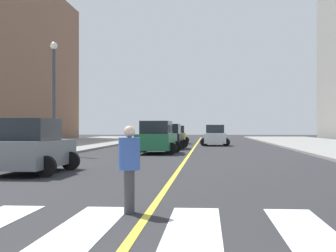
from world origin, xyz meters
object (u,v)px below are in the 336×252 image
object	(u,v)px
car_green_fifth	(157,138)
street_lamp	(54,87)
car_yellow_second	(177,135)
car_gray_fourth	(31,148)
pedestrian_crossing	(129,165)
car_black_third	(169,137)
car_white_nearest	(215,136)

from	to	relation	value
car_green_fifth	street_lamp	bearing A→B (deg)	-160.39
street_lamp	car_green_fifth	bearing A→B (deg)	17.02
car_yellow_second	car_gray_fourth	size ratio (longest dim) A/B	0.94
car_gray_fourth	car_green_fifth	size ratio (longest dim) A/B	0.95
car_green_fifth	street_lamp	world-z (taller)	street_lamp
car_green_fifth	pedestrian_crossing	distance (m)	21.77
car_black_third	car_green_fifth	xyz separation A→B (m)	(-0.24, -6.91, 0.06)
car_white_nearest	car_black_third	distance (m)	8.22
car_gray_fourth	car_green_fifth	xyz separation A→B (m)	(3.14, 13.77, 0.04)
street_lamp	car_yellow_second	bearing A→B (deg)	74.06
pedestrian_crossing	car_white_nearest	bearing A→B (deg)	172.18
car_white_nearest	car_black_third	bearing A→B (deg)	64.42
car_green_fifth	pedestrian_crossing	size ratio (longest dim) A/B	2.80
car_yellow_second	pedestrian_crossing	size ratio (longest dim) A/B	2.50
car_white_nearest	car_black_third	size ratio (longest dim) A/B	0.97
pedestrian_crossing	car_yellow_second	bearing A→B (deg)	178.00
street_lamp	car_gray_fourth	bearing A→B (deg)	-76.04
car_yellow_second	car_gray_fourth	world-z (taller)	car_gray_fourth
car_gray_fourth	car_yellow_second	bearing A→B (deg)	86.06
street_lamp	car_white_nearest	bearing A→B (deg)	58.25
pedestrian_crossing	street_lamp	world-z (taller)	street_lamp
car_white_nearest	car_green_fifth	distance (m)	14.79
car_white_nearest	car_gray_fourth	bearing A→B (deg)	76.70
car_yellow_second	car_gray_fourth	bearing A→B (deg)	-97.28
car_black_third	car_green_fifth	world-z (taller)	car_green_fifth
car_yellow_second	car_white_nearest	bearing A→B (deg)	-55.47
car_white_nearest	street_lamp	size ratio (longest dim) A/B	0.64
pedestrian_crossing	car_green_fifth	bearing A→B (deg)	-179.83
car_green_fifth	street_lamp	size ratio (longest dim) A/B	0.71
car_gray_fourth	car_green_fifth	world-z (taller)	car_green_fifth
car_gray_fourth	car_green_fifth	bearing A→B (deg)	78.64
car_black_third	car_green_fifth	size ratio (longest dim) A/B	0.93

